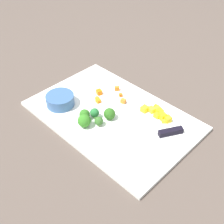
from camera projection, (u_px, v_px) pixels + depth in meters
The scene contains 25 objects.
ground_plane at pixel (112, 117), 0.96m from camera, with size 4.00×4.00×0.00m, color #51463E.
cutting_board at pixel (112, 116), 0.96m from camera, with size 0.54×0.35×0.01m, color white.
prep_bowl at pixel (60, 100), 0.98m from camera, with size 0.10×0.10×0.04m, color #385D8F.
chef_knife at pixel (153, 136), 0.87m from camera, with size 0.17×0.27×0.02m.
carrot_dice_0 at pixel (98, 101), 1.00m from camera, with size 0.01×0.02×0.01m, color orange.
carrot_dice_1 at pixel (121, 95), 1.02m from camera, with size 0.01×0.01×0.01m, color orange.
carrot_dice_2 at pixel (117, 89), 1.05m from camera, with size 0.02×0.01×0.01m, color orange.
carrot_dice_3 at pixel (99, 92), 1.03m from camera, with size 0.02×0.02×0.02m, color orange.
carrot_dice_4 at pixel (123, 101), 1.00m from camera, with size 0.02×0.01×0.01m, color orange.
carrot_dice_5 at pixel (97, 98), 1.01m from camera, with size 0.01×0.01×0.01m, color orange.
pepper_dice_0 at pixel (151, 110), 0.96m from camera, with size 0.02×0.02×0.02m, color yellow.
pepper_dice_1 at pixel (144, 109), 0.96m from camera, with size 0.02×0.02×0.02m, color yellow.
pepper_dice_2 at pixel (156, 107), 0.97m from camera, with size 0.01×0.01×0.01m, color yellow.
pepper_dice_3 at pixel (167, 117), 0.94m from camera, with size 0.01×0.01×0.01m, color yellow.
pepper_dice_4 at pixel (164, 121), 0.92m from camera, with size 0.01×0.01×0.01m, color yellow.
pepper_dice_5 at pixel (157, 115), 0.94m from camera, with size 0.02×0.02×0.01m, color yellow.
pepper_dice_6 at pixel (168, 119), 0.92m from camera, with size 0.02×0.02×0.02m, color yellow.
pepper_dice_7 at pixel (158, 109), 0.96m from camera, with size 0.02×0.02×0.02m, color yellow.
pepper_dice_8 at pixel (160, 112), 0.95m from camera, with size 0.02×0.02×0.02m, color yellow.
pepper_dice_9 at pixel (162, 116), 0.93m from camera, with size 0.02×0.02×0.02m, color yellow.
broccoli_floret_0 at pixel (85, 114), 0.93m from camera, with size 0.03×0.03×0.04m.
broccoli_floret_1 at pixel (95, 113), 0.93m from camera, with size 0.03×0.03×0.04m.
broccoli_floret_2 at pixel (99, 121), 0.90m from camera, with size 0.03×0.03×0.03m.
broccoli_floret_3 at pixel (109, 114), 0.93m from camera, with size 0.04×0.04×0.04m.
broccoli_floret_4 at pixel (84, 121), 0.90m from camera, with size 0.04×0.04×0.04m.
Camera 1 is at (-0.50, 0.51, 0.64)m, focal length 46.41 mm.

